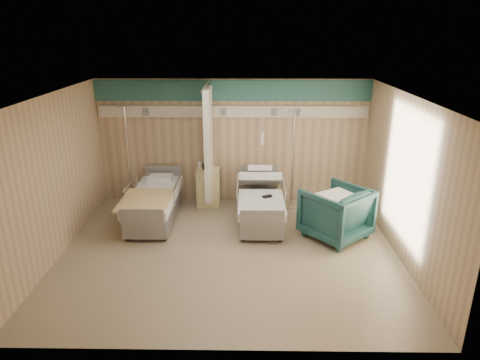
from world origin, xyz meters
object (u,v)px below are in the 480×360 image
(iv_stand_left, at_px, (131,184))
(visitor_armchair, at_px, (336,213))
(bed_left, at_px, (155,207))
(bedside_cabinet, at_px, (209,187))
(bed_right, at_px, (260,208))
(iv_stand_right, at_px, (292,188))

(iv_stand_left, bearing_deg, visitor_armchair, -20.64)
(visitor_armchair, bearing_deg, bed_left, -51.27)
(bedside_cabinet, relative_size, visitor_armchair, 0.77)
(bed_right, relative_size, bedside_cabinet, 2.54)
(visitor_armchair, height_order, iv_stand_right, iv_stand_right)
(bed_left, xyz_separation_m, visitor_armchair, (3.61, -0.66, 0.19))
(bed_right, distance_m, bedside_cabinet, 1.46)
(bed_left, distance_m, iv_stand_right, 3.04)
(bed_right, distance_m, bed_left, 2.20)
(bed_left, xyz_separation_m, iv_stand_right, (2.92, 0.84, 0.13))
(bedside_cabinet, bearing_deg, iv_stand_right, -1.89)
(visitor_armchair, bearing_deg, iv_stand_left, -61.60)
(bed_right, bearing_deg, bed_left, 180.00)
(bed_left, height_order, iv_stand_left, iv_stand_left)
(visitor_armchair, height_order, iv_stand_left, iv_stand_left)
(bed_right, relative_size, visitor_armchair, 1.96)
(bed_right, height_order, bedside_cabinet, bedside_cabinet)
(iv_stand_right, bearing_deg, bed_right, -130.73)
(bed_right, xyz_separation_m, visitor_armchair, (1.41, -0.66, 0.19))
(bed_left, relative_size, iv_stand_left, 0.96)
(bed_right, bearing_deg, bedside_cabinet, 141.95)
(bed_left, height_order, bedside_cabinet, bedside_cabinet)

